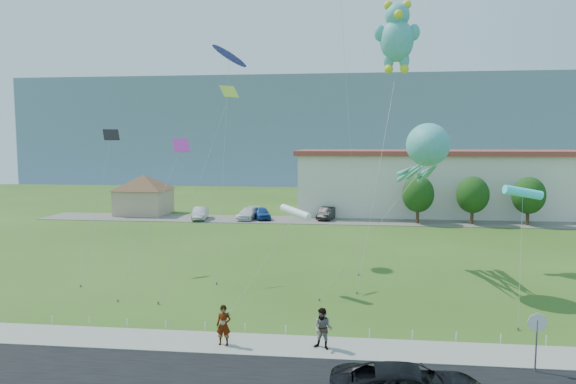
{
  "coord_description": "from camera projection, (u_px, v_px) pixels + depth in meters",
  "views": [
    {
      "loc": [
        1.78,
        -25.14,
        9.32
      ],
      "look_at": [
        -1.94,
        8.0,
        6.05
      ],
      "focal_mm": 32.0,
      "sensor_mm": 36.0,
      "label": 1
    }
  ],
  "objects": [
    {
      "name": "warehouse",
      "position": [
        534.0,
        182.0,
        66.19
      ],
      "size": [
        61.0,
        15.0,
        8.2
      ],
      "color": "beige",
      "rests_on": "ground"
    },
    {
      "name": "tree_mid",
      "position": [
        473.0,
        195.0,
        57.49
      ],
      "size": [
        3.6,
        3.6,
        5.47
      ],
      "color": "#3F2B19",
      "rests_on": "ground"
    },
    {
      "name": "ground",
      "position": [
        308.0,
        326.0,
        25.97
      ],
      "size": [
        160.0,
        160.0,
        0.0
      ],
      "primitive_type": "plane",
      "color": "#2E4F16",
      "rests_on": "ground"
    },
    {
      "name": "small_kite_cyan",
      "position": [
        523.0,
        193.0,
        28.32
      ],
      "size": [
        1.48,
        4.92,
        6.97
      ],
      "color": "#38EEFD",
      "rests_on": "ground"
    },
    {
      "name": "octopus_kite",
      "position": [
        424.0,
        156.0,
        33.13
      ],
      "size": [
        7.9,
        10.0,
        10.48
      ],
      "color": "teal",
      "rests_on": "ground"
    },
    {
      "name": "rope_fence",
      "position": [
        306.0,
        331.0,
        24.66
      ],
      "size": [
        26.05,
        0.05,
        0.5
      ],
      "color": "white",
      "rests_on": "ground"
    },
    {
      "name": "parking_strip",
      "position": [
        330.0,
        221.0,
        60.58
      ],
      "size": [
        70.0,
        6.0,
        0.06
      ],
      "primitive_type": "cube",
      "color": "#59544C",
      "rests_on": "ground"
    },
    {
      "name": "stop_sign",
      "position": [
        537.0,
        328.0,
        20.57
      ],
      "size": [
        0.8,
        0.07,
        2.5
      ],
      "color": "slate",
      "rests_on": "ground"
    },
    {
      "name": "sidewalk",
      "position": [
        304.0,
        347.0,
        23.25
      ],
      "size": [
        80.0,
        2.5,
        0.1
      ],
      "primitive_type": "cube",
      "color": "gray",
      "rests_on": "ground"
    },
    {
      "name": "small_kite_pink",
      "position": [
        175.0,
        160.0,
        34.63
      ],
      "size": [
        2.61,
        7.11,
        9.51
      ],
      "color": "#E432AF",
      "rests_on": "ground"
    },
    {
      "name": "small_kite_blue",
      "position": [
        229.0,
        60.0,
        41.05
      ],
      "size": [
        2.0,
        9.95,
        16.89
      ],
      "color": "#2823CB",
      "rests_on": "ground"
    },
    {
      "name": "tree_far",
      "position": [
        529.0,
        195.0,
        56.82
      ],
      "size": [
        3.6,
        3.6,
        5.47
      ],
      "color": "#3F2B19",
      "rests_on": "ground"
    },
    {
      "name": "parked_car_blue",
      "position": [
        262.0,
        213.0,
        61.64
      ],
      "size": [
        2.94,
        4.46,
        1.41
      ],
      "primitive_type": "imported",
      "rotation": [
        0.0,
        0.0,
        0.34
      ],
      "color": "navy",
      "rests_on": "parking_strip"
    },
    {
      "name": "teddy_bear_kite",
      "position": [
        397.0,
        35.0,
        39.61
      ],
      "size": [
        4.86,
        11.44,
        20.15
      ],
      "color": "teal",
      "rests_on": "ground"
    },
    {
      "name": "small_kite_yellow",
      "position": [
        222.0,
        114.0,
        34.09
      ],
      "size": [
        3.44,
        7.57,
        13.14
      ],
      "color": "#A6CD30",
      "rests_on": "ground"
    },
    {
      "name": "small_kite_black",
      "position": [
        108.0,
        149.0,
        37.3
      ],
      "size": [
        1.29,
        6.46,
        10.27
      ],
      "color": "black",
      "rests_on": "ground"
    },
    {
      "name": "pedestrian_right",
      "position": [
        323.0,
        329.0,
        22.83
      ],
      "size": [
        1.08,
        0.96,
        1.85
      ],
      "primitive_type": "imported",
      "rotation": [
        0.0,
        0.0,
        -0.35
      ],
      "color": "gray",
      "rests_on": "sidewalk"
    },
    {
      "name": "parked_car_black",
      "position": [
        327.0,
        213.0,
        61.45
      ],
      "size": [
        2.4,
        4.63,
        1.45
      ],
      "primitive_type": "imported",
      "rotation": [
        0.0,
        0.0,
        -0.2
      ],
      "color": "black",
      "rests_on": "parking_strip"
    },
    {
      "name": "parked_car_white",
      "position": [
        248.0,
        213.0,
        61.54
      ],
      "size": [
        2.55,
        4.92,
        1.36
      ],
      "primitive_type": "imported",
      "rotation": [
        0.0,
        0.0,
        -0.14
      ],
      "color": "silver",
      "rests_on": "parking_strip"
    },
    {
      "name": "small_kite_white",
      "position": [
        295.0,
        213.0,
        31.45
      ],
      "size": [
        3.48,
        5.86,
        5.44
      ],
      "color": "white",
      "rests_on": "ground"
    },
    {
      "name": "pedestrian_left",
      "position": [
        224.0,
        325.0,
        23.3
      ],
      "size": [
        0.67,
        0.45,
        1.83
      ],
      "primitive_type": "imported",
      "rotation": [
        0.0,
        0.0,
        0.01
      ],
      "color": "gray",
      "rests_on": "sidewalk"
    },
    {
      "name": "hill_ridge",
      "position": [
        340.0,
        130.0,
        143.43
      ],
      "size": [
        160.0,
        50.0,
        25.0
      ],
      "primitive_type": "cube",
      "color": "slate",
      "rests_on": "ground"
    },
    {
      "name": "tree_near",
      "position": [
        418.0,
        194.0,
        58.15
      ],
      "size": [
        3.6,
        3.6,
        5.47
      ],
      "color": "#3F2B19",
      "rests_on": "ground"
    },
    {
      "name": "pavilion",
      "position": [
        144.0,
        191.0,
        65.92
      ],
      "size": [
        9.2,
        9.2,
        5.0
      ],
      "color": "tan",
      "rests_on": "ground"
    },
    {
      "name": "parked_car_silver",
      "position": [
        200.0,
        213.0,
        61.36
      ],
      "size": [
        2.12,
        4.56,
        1.45
      ],
      "primitive_type": "imported",
      "rotation": [
        0.0,
        0.0,
        0.14
      ],
      "color": "#B1B0B7",
      "rests_on": "parking_strip"
    }
  ]
}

